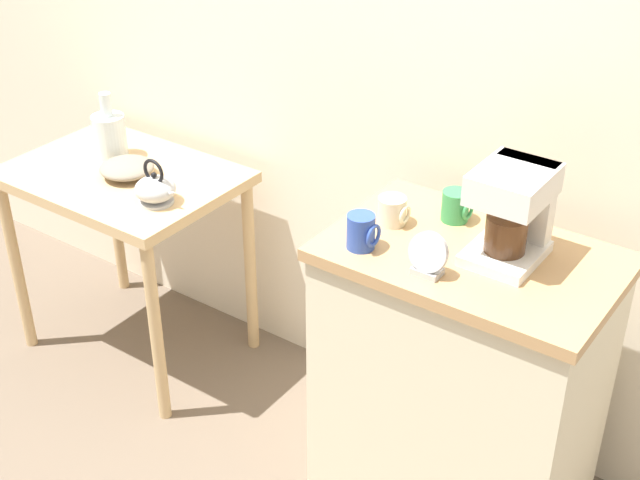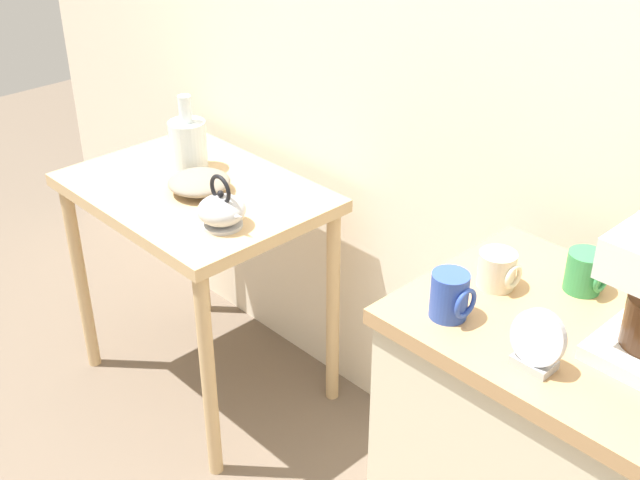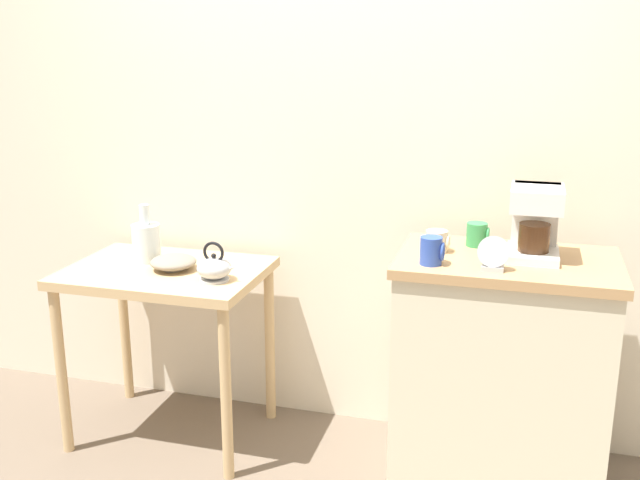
% 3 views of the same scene
% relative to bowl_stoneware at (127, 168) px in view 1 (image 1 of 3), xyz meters
% --- Properties ---
extents(ground_plane, '(8.00, 8.00, 0.00)m').
position_rel_bowl_stoneware_xyz_m(ground_plane, '(0.61, -0.01, -0.80)').
color(ground_plane, '#6B5B4C').
extents(back_wall, '(4.40, 0.10, 2.80)m').
position_rel_bowl_stoneware_xyz_m(back_wall, '(0.71, 0.41, 0.60)').
color(back_wall, beige).
rests_on(back_wall, ground_plane).
extents(wooden_table, '(0.81, 0.59, 0.77)m').
position_rel_bowl_stoneware_xyz_m(wooden_table, '(-0.05, 0.01, -0.14)').
color(wooden_table, tan).
rests_on(wooden_table, ground_plane).
extents(kitchen_counter, '(0.79, 0.52, 0.93)m').
position_rel_bowl_stoneware_xyz_m(kitchen_counter, '(1.34, -0.01, -0.33)').
color(kitchen_counter, beige).
rests_on(kitchen_counter, ground_plane).
extents(bowl_stoneware, '(0.19, 0.19, 0.06)m').
position_rel_bowl_stoneware_xyz_m(bowl_stoneware, '(0.00, 0.00, 0.00)').
color(bowl_stoneware, gray).
rests_on(bowl_stoneware, wooden_table).
extents(teakettle, '(0.17, 0.14, 0.16)m').
position_rel_bowl_stoneware_xyz_m(teakettle, '(0.22, -0.08, 0.02)').
color(teakettle, '#B2B5BA').
rests_on(teakettle, wooden_table).
extents(glass_carafe_vase, '(0.12, 0.12, 0.25)m').
position_rel_bowl_stoneware_xyz_m(glass_carafe_vase, '(-0.16, 0.08, 0.05)').
color(glass_carafe_vase, silver).
rests_on(glass_carafe_vase, wooden_table).
extents(coffee_maker, '(0.18, 0.22, 0.26)m').
position_rel_bowl_stoneware_xyz_m(coffee_maker, '(1.42, 0.03, 0.27)').
color(coffee_maker, white).
rests_on(coffee_maker, kitchen_counter).
extents(mug_tall_green, '(0.08, 0.08, 0.09)m').
position_rel_bowl_stoneware_xyz_m(mug_tall_green, '(1.22, 0.12, 0.18)').
color(mug_tall_green, '#338C4C').
rests_on(mug_tall_green, kitchen_counter).
extents(mug_blue, '(0.08, 0.08, 0.10)m').
position_rel_bowl_stoneware_xyz_m(mug_blue, '(1.08, -0.16, 0.18)').
color(mug_blue, '#2D4CAD').
rests_on(mug_blue, kitchen_counter).
extents(mug_small_cream, '(0.09, 0.08, 0.08)m').
position_rel_bowl_stoneware_xyz_m(mug_small_cream, '(1.08, 0.00, 0.17)').
color(mug_small_cream, beige).
rests_on(mug_small_cream, kitchen_counter).
extents(table_clock, '(0.11, 0.05, 0.12)m').
position_rel_bowl_stoneware_xyz_m(table_clock, '(1.29, -0.17, 0.18)').
color(table_clock, '#B2B5BA').
rests_on(table_clock, kitchen_counter).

